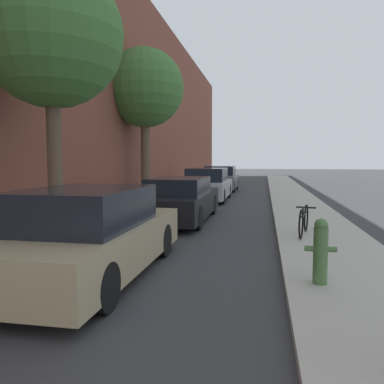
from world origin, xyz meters
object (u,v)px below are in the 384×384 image
parked_car_grey (221,179)px  bicycle (304,220)px  street_tree_far (145,89)px  fire_hydrant (321,250)px  parked_car_black (180,200)px  street_tree_near (51,36)px  parked_car_silver (208,185)px  parked_car_champagne (89,235)px

parked_car_grey → bicycle: (3.34, -13.26, -0.23)m
street_tree_far → fire_hydrant: 11.78m
parked_car_black → fire_hydrant: size_ratio=5.20×
parked_car_black → bicycle: bearing=-33.5°
parked_car_black → street_tree_far: size_ratio=0.76×
parked_car_black → street_tree_far: (-2.33, 4.03, 3.98)m
street_tree_near → bicycle: (4.86, 1.90, -3.65)m
parked_car_silver → bicycle: size_ratio=2.90×
parked_car_silver → street_tree_far: 4.86m
parked_car_grey → street_tree_far: street_tree_far is taller
parked_car_silver → fire_hydrant: parked_car_silver is taller
street_tree_far → bicycle: (5.61, -6.20, -4.15)m
street_tree_near → street_tree_far: 8.14m
fire_hydrant → street_tree_far: bearing=119.7°
street_tree_far → fire_hydrant: bearing=-60.3°
parked_car_champagne → bicycle: size_ratio=2.80×
parked_car_black → street_tree_far: 6.13m
fire_hydrant → bicycle: (0.12, 3.43, -0.13)m
parked_car_grey → street_tree_near: size_ratio=0.75×
street_tree_near → parked_car_grey: bearing=84.3°
parked_car_champagne → fire_hydrant: bearing=-1.6°
parked_car_champagne → street_tree_near: size_ratio=0.79×
parked_car_champagne → street_tree_near: bearing=133.7°
parked_car_black → parked_car_grey: parked_car_grey is taller
street_tree_far → bicycle: 9.33m
parked_car_black → bicycle: 3.93m
street_tree_far → parked_car_grey: bearing=72.2°
parked_car_champagne → street_tree_near: 3.99m
parked_car_grey → parked_car_champagne: bearing=-90.5°
fire_hydrant → parked_car_black: bearing=119.5°
parked_car_champagne → fire_hydrant: parked_car_champagne is taller
parked_car_black → street_tree_far: street_tree_far is taller
street_tree_far → street_tree_near: bearing=-84.7°
street_tree_near → bicycle: street_tree_near is taller
parked_car_black → parked_car_grey: bearing=90.3°
street_tree_near → bicycle: 6.37m
parked_car_black → bicycle: parked_car_black is taller
parked_car_silver → parked_car_black: bearing=-89.7°
street_tree_near → parked_car_black: bearing=68.7°
parked_car_black → street_tree_far: bearing=120.0°
street_tree_near → street_tree_far: size_ratio=0.88×
street_tree_near → parked_car_champagne: bearing=-46.3°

